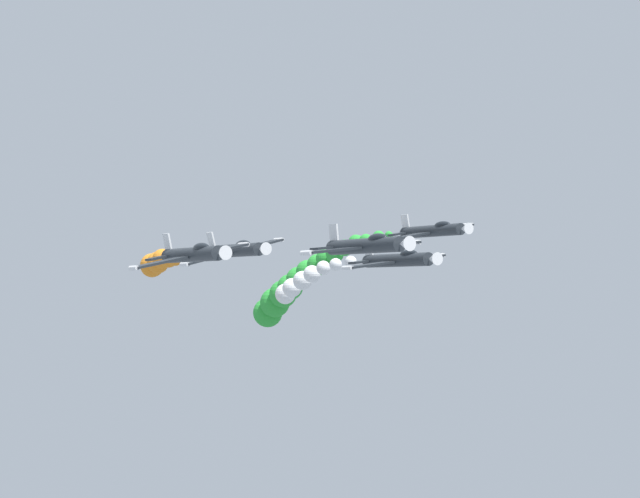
% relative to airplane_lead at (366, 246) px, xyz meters
% --- Properties ---
extents(airplane_lead, '(9.55, 10.35, 2.52)m').
position_rel_airplane_lead_xyz_m(airplane_lead, '(0.00, 0.00, 0.00)').
color(airplane_lead, '#23282D').
extents(airplane_left_inner, '(9.53, 10.35, 2.63)m').
position_rel_airplane_lead_xyz_m(airplane_left_inner, '(-9.62, -10.13, -0.70)').
color(airplane_left_inner, '#23282D').
extents(smoke_trail_left_inner, '(2.98, 15.72, 4.38)m').
position_rel_airplane_lead_xyz_m(smoke_trail_left_inner, '(-10.34, -27.56, -2.49)').
color(smoke_trail_left_inner, white).
extents(airplane_right_inner, '(9.43, 10.35, 3.00)m').
position_rel_airplane_lead_xyz_m(airplane_right_inner, '(9.01, -9.91, -0.51)').
color(airplane_right_inner, '#23282D').
extents(airplane_left_outer, '(9.36, 10.35, 3.16)m').
position_rel_airplane_lead_xyz_m(airplane_left_outer, '(0.58, -19.64, 0.20)').
color(airplane_left_outer, '#23282D').
extents(smoke_trail_left_outer, '(3.17, 16.14, 2.75)m').
position_rel_airplane_lead_xyz_m(smoke_trail_left_outer, '(-0.48, -37.73, -0.37)').
color(smoke_trail_left_outer, orange).
extents(airplane_right_outer, '(9.48, 10.35, 2.85)m').
position_rel_airplane_lead_xyz_m(airplane_right_outer, '(-20.04, -19.78, 2.36)').
color(airplane_right_outer, '#23282D').
extents(smoke_trail_right_outer, '(3.79, 29.77, 10.30)m').
position_rel_airplane_lead_xyz_m(smoke_trail_right_outer, '(-20.80, -48.03, -2.95)').
color(smoke_trail_right_outer, green).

